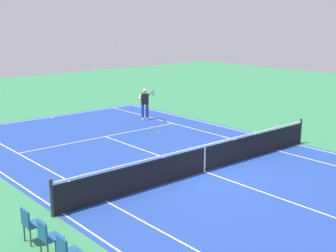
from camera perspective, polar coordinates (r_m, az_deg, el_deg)
The scene contains 9 objects.
ground_plane at distance 16.25m, azimuth 4.53°, elevation -5.68°, with size 60.00×60.00×0.00m, color #2D7247.
court_slab at distance 16.25m, azimuth 4.53°, elevation -5.67°, with size 24.20×11.40×0.00m, color navy.
court_line_markings at distance 16.25m, azimuth 4.53°, elevation -5.66°, with size 23.85×11.05×0.01m.
tennis_net at distance 16.10m, azimuth 4.56°, elevation -4.02°, with size 0.10×11.70×1.08m.
tennis_player_near at distance 24.23m, azimuth -2.87°, elevation 2.96°, with size 1.19×0.75×1.70m.
tennis_ball at distance 21.52m, azimuth -1.09°, elevation -0.79°, with size 0.07×0.07×0.07m, color #CCE01E.
spectator_chair_3 at distance 10.14m, azimuth -12.44°, elevation -15.02°, with size 0.44×0.44×0.88m.
spectator_chair_4 at distance 10.87m, azimuth -14.76°, elevation -13.12°, with size 0.44×0.44×0.88m.
spectator_chair_5 at distance 11.63m, azimuth -16.76°, elevation -11.45°, with size 0.44×0.44×0.88m.
Camera 1 is at (-10.84, 10.90, 5.28)m, focal length 48.95 mm.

